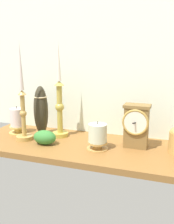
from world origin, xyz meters
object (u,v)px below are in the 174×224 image
(pillar_candle_front, at_px, (17,121))
(candlestick_tall_center, at_px, (23,107))
(tall_ceramic_vase, at_px, (41,110))
(pillar_candle_near_clock, at_px, (98,136))
(mantel_clock, at_px, (136,125))
(candlestick_tall_left, at_px, (60,104))

(pillar_candle_front, bearing_deg, candlestick_tall_center, -41.51)
(pillar_candle_front, distance_m, tall_ceramic_vase, 0.13)
(pillar_candle_front, xyz_separation_m, pillar_candle_near_clock, (0.42, -0.08, -0.01))
(pillar_candle_near_clock, height_order, tall_ceramic_vase, tall_ceramic_vase)
(mantel_clock, height_order, pillar_candle_front, mantel_clock)
(mantel_clock, height_order, candlestick_tall_left, candlestick_tall_left)
(mantel_clock, xyz_separation_m, tall_ceramic_vase, (-0.44, 0.02, 0.02))
(mantel_clock, relative_size, pillar_candle_near_clock, 1.54)
(candlestick_tall_left, height_order, candlestick_tall_center, same)
(mantel_clock, relative_size, candlestick_tall_left, 0.41)
(candlestick_tall_left, relative_size, candlestick_tall_center, 1.00)
(tall_ceramic_vase, bearing_deg, mantel_clock, -2.82)
(pillar_candle_near_clock, bearing_deg, mantel_clock, 27.13)
(pillar_candle_near_clock, bearing_deg, candlestick_tall_center, 179.87)
(candlestick_tall_center, xyz_separation_m, pillar_candle_near_clock, (0.34, -0.00, -0.09))
(candlestick_tall_center, distance_m, pillar_candle_near_clock, 0.35)
(candlestick_tall_center, bearing_deg, pillar_candle_front, 138.49)
(candlestick_tall_center, relative_size, pillar_candle_near_clock, 3.71)
(mantel_clock, relative_size, candlestick_tall_center, 0.41)
(mantel_clock, height_order, pillar_candle_near_clock, mantel_clock)
(pillar_candle_front, xyz_separation_m, tall_ceramic_vase, (0.12, 0.02, 0.06))
(candlestick_tall_center, distance_m, tall_ceramic_vase, 0.10)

